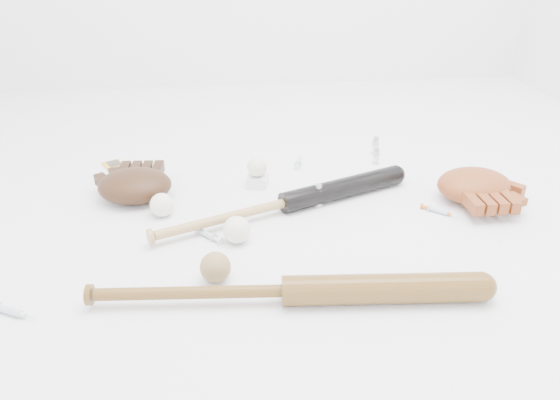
{
  "coord_description": "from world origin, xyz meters",
  "views": [
    {
      "loc": [
        -0.2,
        -1.46,
        0.81
      ],
      "look_at": [
        -0.03,
        -0.01,
        0.06
      ],
      "focal_mm": 35.0,
      "sensor_mm": 36.0,
      "label": 1
    }
  ],
  "objects": [
    {
      "name": "trading_card",
      "position": [
        -0.59,
        0.45,
        0.0
      ],
      "size": [
        0.1,
        0.11,
        0.01
      ],
      "primitive_type": "cube",
      "rotation": [
        0.0,
        0.0,
        0.48
      ],
      "color": "gold",
      "rests_on": "ground"
    },
    {
      "name": "baseball_upper",
      "position": [
        -0.44,
        0.32,
        0.03
      ],
      "size": [
        0.06,
        0.06,
        0.06
      ],
      "primitive_type": "sphere",
      "color": "white",
      "rests_on": "ground"
    },
    {
      "name": "baseball_mid",
      "position": [
        -0.16,
        -0.14,
        0.04
      ],
      "size": [
        0.08,
        0.08,
        0.08
      ],
      "primitive_type": "sphere",
      "color": "white",
      "rests_on": "ground"
    },
    {
      "name": "glove_dark",
      "position": [
        -0.48,
        0.17,
        0.05
      ],
      "size": [
        0.3,
        0.3,
        0.1
      ],
      "primitive_type": null,
      "rotation": [
        0.0,
        0.0,
        -0.07
      ],
      "color": "#331C0E",
      "rests_on": "ground"
    },
    {
      "name": "vial_3",
      "position": [
        0.61,
        0.07,
        0.05
      ],
      "size": [
        0.04,
        0.04,
        0.09
      ],
      "primitive_type": "cylinder",
      "color": "#AAB3BA",
      "rests_on": "ground"
    },
    {
      "name": "baseball_aged",
      "position": [
        -0.22,
        -0.32,
        0.04
      ],
      "size": [
        0.08,
        0.08,
        0.08
      ],
      "primitive_type": "sphere",
      "color": "olive",
      "rests_on": "ground"
    },
    {
      "name": "vial_0",
      "position": [
        0.38,
        0.36,
        0.03
      ],
      "size": [
        0.02,
        0.02,
        0.06
      ],
      "primitive_type": "cylinder",
      "color": "#AAB3BA",
      "rests_on": "ground"
    },
    {
      "name": "bat_dark",
      "position": [
        -0.01,
        0.02,
        0.03
      ],
      "size": [
        0.87,
        0.4,
        0.07
      ],
      "primitive_type": null,
      "rotation": [
        0.0,
        0.0,
        0.38
      ],
      "color": "black",
      "rests_on": "ground"
    },
    {
      "name": "vial_2",
      "position": [
        0.1,
        0.05,
        0.04
      ],
      "size": [
        0.03,
        0.03,
        0.07
      ],
      "primitive_type": "cylinder",
      "color": "#AAB3BA",
      "rests_on": "ground"
    },
    {
      "name": "syringe_1",
      "position": [
        -0.25,
        -0.1,
        0.01
      ],
      "size": [
        0.12,
        0.13,
        0.02
      ],
      "primitive_type": null,
      "rotation": [
        0.0,
        0.0,
        2.29
      ],
      "color": "#ADBCC6",
      "rests_on": "ground"
    },
    {
      "name": "baseball_on_pedestal",
      "position": [
        -0.08,
        0.22,
        0.07
      ],
      "size": [
        0.07,
        0.07,
        0.07
      ],
      "primitive_type": "sphere",
      "color": "white",
      "rests_on": "pedestal"
    },
    {
      "name": "glove_tan",
      "position": [
        0.61,
        0.04,
        0.05
      ],
      "size": [
        0.28,
        0.28,
        0.1
      ],
      "primitive_type": null,
      "rotation": [
        0.0,
        0.0,
        3.14
      ],
      "color": "brown",
      "rests_on": "ground"
    },
    {
      "name": "syringe_0",
      "position": [
        -0.7,
        -0.39,
        0.01
      ],
      "size": [
        0.16,
        0.1,
        0.02
      ],
      "primitive_type": null,
      "rotation": [
        0.0,
        0.0,
        -0.49
      ],
      "color": "#ADBCC6",
      "rests_on": "ground"
    },
    {
      "name": "syringe_2",
      "position": [
        0.09,
        0.39,
        0.01
      ],
      "size": [
        0.06,
        0.15,
        0.02
      ],
      "primitive_type": null,
      "rotation": [
        0.0,
        0.0,
        1.3
      ],
      "color": "#ADBCC6",
      "rests_on": "ground"
    },
    {
      "name": "syringe_3",
      "position": [
        0.46,
        -0.04,
        0.01
      ],
      "size": [
        0.11,
        0.11,
        0.02
      ],
      "primitive_type": null,
      "rotation": [
        0.0,
        0.0,
        -0.74
      ],
      "color": "#ADBCC6",
      "rests_on": "ground"
    },
    {
      "name": "bat_wood",
      "position": [
        -0.06,
        -0.43,
        0.04
      ],
      "size": [
        0.98,
        0.15,
        0.07
      ],
      "primitive_type": null,
      "rotation": [
        0.0,
        0.0,
        -0.08
      ],
      "color": "brown",
      "rests_on": "ground"
    },
    {
      "name": "pedestal",
      "position": [
        -0.08,
        0.22,
        0.02
      ],
      "size": [
        0.08,
        0.08,
        0.04
      ],
      "primitive_type": "cube",
      "rotation": [
        0.0,
        0.0,
        -0.26
      ],
      "color": "white",
      "rests_on": "ground"
    },
    {
      "name": "vial_1",
      "position": [
        0.4,
        0.45,
        0.03
      ],
      "size": [
        0.03,
        0.03,
        0.07
      ],
      "primitive_type": "cylinder",
      "color": "#AAB3BA",
      "rests_on": "ground"
    },
    {
      "name": "baseball_left",
      "position": [
        -0.38,
        0.04,
        0.04
      ],
      "size": [
        0.07,
        0.07,
        0.07
      ],
      "primitive_type": "sphere",
      "color": "white",
      "rests_on": "ground"
    }
  ]
}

